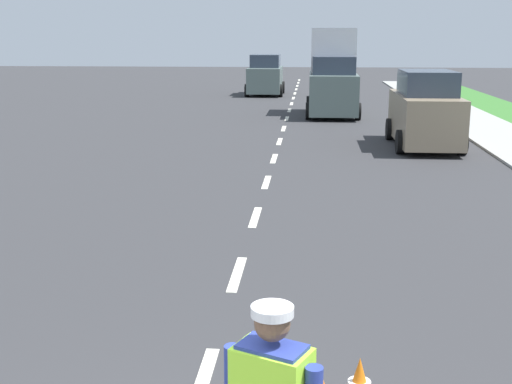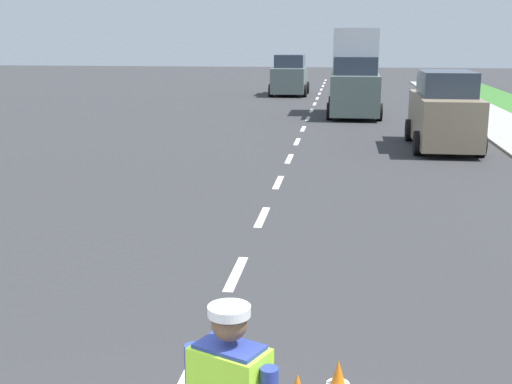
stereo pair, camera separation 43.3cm
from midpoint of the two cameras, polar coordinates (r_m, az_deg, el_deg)
The scene contains 5 objects.
ground_plane at distance 24.27m, azimuth 1.89°, elevation 5.50°, with size 96.00×96.00×0.00m, color #333335.
lane_center_line at distance 28.43m, azimuth 2.32°, elevation 6.63°, with size 0.14×46.40×0.01m.
delivery_truck at distance 28.20m, azimuth 6.12°, elevation 9.79°, with size 2.16×4.60×3.54m.
car_parked_far at distance 20.45m, azimuth 13.62°, elevation 6.66°, with size 1.91×4.28×2.25m.
car_oncoming_third at distance 37.83m, azimuth 0.47°, elevation 9.83°, with size 2.05×3.82×2.23m.
Camera 1 is at (1.00, -3.04, 3.24)m, focal length 46.94 mm.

